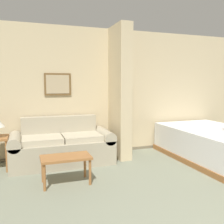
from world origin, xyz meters
name	(u,v)px	position (x,y,z in m)	size (l,w,h in m)	color
wall_back	(115,92)	(0.00, 3.84, 1.29)	(7.69, 0.16, 2.60)	#CCB78E
wall_partition_pillar	(120,92)	(-0.06, 3.41, 1.30)	(0.24, 0.74, 2.60)	#CCB78E
couch	(62,146)	(-1.23, 3.35, 0.32)	(1.85, 0.84, 0.85)	tan
coffee_table	(66,160)	(-1.32, 2.35, 0.36)	(0.72, 0.41, 0.41)	#996033
bed	(212,143)	(1.61, 2.66, 0.30)	(1.47, 2.15, 0.60)	#996033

